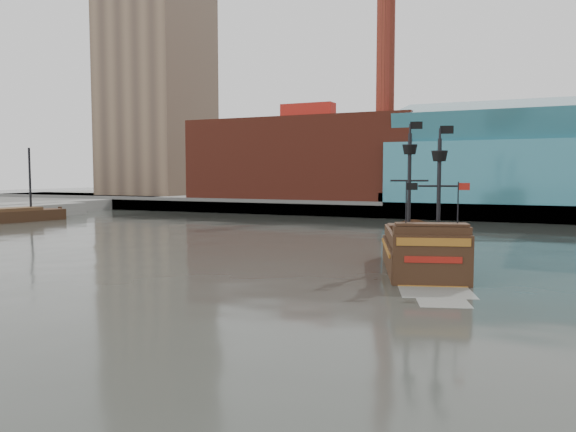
% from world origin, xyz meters
% --- Properties ---
extents(ground, '(400.00, 400.00, 0.00)m').
position_xyz_m(ground, '(0.00, 0.00, 0.00)').
color(ground, '#282A25').
rests_on(ground, ground).
extents(promenade_far, '(220.00, 60.00, 2.00)m').
position_xyz_m(promenade_far, '(0.00, 92.00, 1.00)').
color(promenade_far, slate).
rests_on(promenade_far, ground).
extents(seawall, '(220.00, 1.00, 2.60)m').
position_xyz_m(seawall, '(0.00, 62.50, 1.30)').
color(seawall, '#4C4C49').
rests_on(seawall, ground).
extents(skyline, '(149.00, 45.00, 62.00)m').
position_xyz_m(skyline, '(5.21, 84.56, 24.55)').
color(skyline, brown).
rests_on(skyline, promenade_far).
extents(pirate_ship, '(9.19, 16.35, 11.73)m').
position_xyz_m(pirate_ship, '(10.25, 16.02, 1.06)').
color(pirate_ship, black).
rests_on(pirate_ship, ground).
extents(docked_vessel, '(7.38, 18.69, 12.41)m').
position_xyz_m(docked_vessel, '(-52.88, 31.22, 0.79)').
color(docked_vessel, black).
rests_on(docked_vessel, ground).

